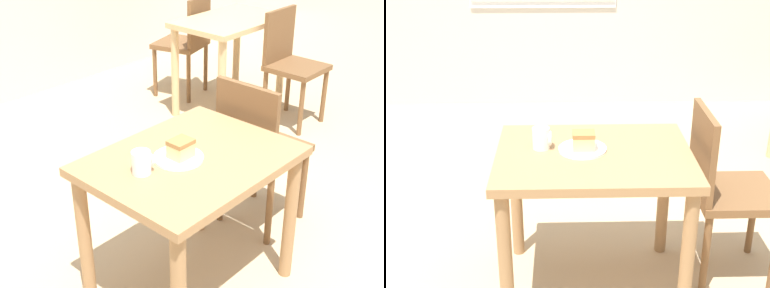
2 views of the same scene
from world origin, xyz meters
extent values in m
cube|color=beige|center=(-0.45, 2.98, 0.96)|extent=(1.26, 0.01, 0.02)
cube|color=#9E754C|center=(-0.15, 0.31, 0.69)|extent=(0.86, 0.67, 0.04)
cylinder|color=#9E754C|center=(-0.53, 0.03, 0.34)|extent=(0.06, 0.06, 0.67)
cylinder|color=#9E754C|center=(0.23, 0.03, 0.34)|extent=(0.06, 0.06, 0.67)
cylinder|color=#9E754C|center=(-0.53, 0.59, 0.34)|extent=(0.06, 0.06, 0.67)
cylinder|color=#9E754C|center=(0.23, 0.59, 0.34)|extent=(0.06, 0.06, 0.67)
cube|color=brown|center=(0.53, 0.40, 0.45)|extent=(0.39, 0.39, 0.04)
cylinder|color=brown|center=(0.70, 0.56, 0.22)|extent=(0.04, 0.04, 0.43)
cylinder|color=brown|center=(0.37, 0.23, 0.22)|extent=(0.04, 0.04, 0.43)
cylinder|color=brown|center=(0.37, 0.56, 0.22)|extent=(0.04, 0.04, 0.43)
cube|color=brown|center=(0.35, 0.40, 0.67)|extent=(0.03, 0.37, 0.40)
cylinder|color=white|center=(-0.20, 0.34, 0.72)|extent=(0.21, 0.21, 0.01)
cube|color=#E0C67F|center=(-0.19, 0.32, 0.75)|extent=(0.10, 0.08, 0.06)
cube|color=#A3703D|center=(-0.19, 0.32, 0.79)|extent=(0.10, 0.08, 0.02)
cylinder|color=white|center=(-0.38, 0.36, 0.76)|extent=(0.08, 0.08, 0.10)
torus|color=white|center=(-0.34, 0.36, 0.76)|extent=(0.01, 0.07, 0.07)
camera|label=1|loc=(-1.61, -1.02, 1.79)|focal=50.00mm
camera|label=2|loc=(-0.28, -1.81, 1.68)|focal=50.00mm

